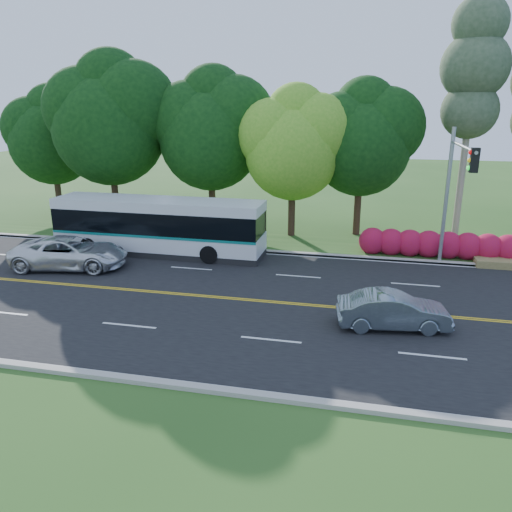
% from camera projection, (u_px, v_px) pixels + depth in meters
% --- Properties ---
extents(ground, '(120.00, 120.00, 0.00)m').
position_uv_depth(ground, '(298.00, 304.00, 20.99)').
color(ground, '#274F1A').
rests_on(ground, ground).
extents(road, '(60.00, 14.00, 0.02)m').
position_uv_depth(road, '(298.00, 304.00, 20.99)').
color(road, black).
rests_on(road, ground).
extents(curb_north, '(60.00, 0.30, 0.15)m').
position_uv_depth(curb_north, '(316.00, 254.00, 27.64)').
color(curb_north, '#AAA499').
rests_on(curb_north, ground).
extents(curb_south, '(60.00, 0.30, 0.15)m').
position_uv_depth(curb_south, '(264.00, 396.00, 14.30)').
color(curb_south, '#AAA499').
rests_on(curb_south, ground).
extents(grass_verge, '(60.00, 4.00, 0.10)m').
position_uv_depth(grass_verge, '(319.00, 246.00, 29.37)').
color(grass_verge, '#274F1A').
rests_on(grass_verge, ground).
extents(lane_markings, '(57.60, 13.82, 0.00)m').
position_uv_depth(lane_markings, '(296.00, 304.00, 21.00)').
color(lane_markings, gold).
rests_on(lane_markings, road).
extents(tree_row, '(44.70, 9.10, 13.84)m').
position_uv_depth(tree_row, '(246.00, 126.00, 31.40)').
color(tree_row, black).
rests_on(tree_row, ground).
extents(bougainvillea_hedge, '(9.50, 2.25, 1.50)m').
position_uv_depth(bougainvillea_hedge, '(452.00, 246.00, 26.89)').
color(bougainvillea_hedge, '#A60D48').
rests_on(bougainvillea_hedge, ground).
extents(traffic_signal, '(0.42, 6.10, 7.00)m').
position_uv_depth(traffic_signal, '(455.00, 180.00, 23.30)').
color(traffic_signal, '#93969B').
rests_on(traffic_signal, ground).
extents(transit_bus, '(11.73, 2.70, 3.06)m').
position_uv_depth(transit_bus, '(159.00, 227.00, 27.66)').
color(transit_bus, silver).
rests_on(transit_bus, road).
extents(sedan, '(4.31, 2.05, 1.36)m').
position_uv_depth(sedan, '(393.00, 311.00, 18.60)').
color(sedan, slate).
rests_on(sedan, road).
extents(suv, '(6.07, 3.57, 1.59)m').
position_uv_depth(suv, '(70.00, 253.00, 25.42)').
color(suv, silver).
rests_on(suv, road).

